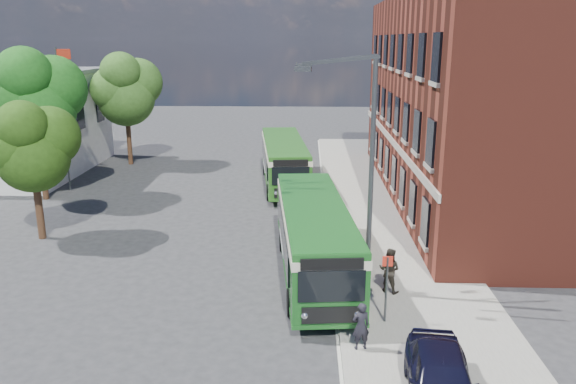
{
  "coord_description": "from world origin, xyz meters",
  "views": [
    {
      "loc": [
        2.9,
        -21.69,
        9.5
      ],
      "look_at": [
        1.96,
        4.97,
        2.2
      ],
      "focal_mm": 35.0,
      "sensor_mm": 36.0,
      "label": 1
    }
  ],
  "objects_px": {
    "parked_car": "(441,379)",
    "bus_front": "(314,232)",
    "street_lamp": "(361,174)",
    "bus_rear": "(284,158)"
  },
  "relations": [
    {
      "from": "street_lamp",
      "to": "bus_front",
      "type": "relative_size",
      "value": 0.8
    },
    {
      "from": "bus_rear",
      "to": "parked_car",
      "type": "distance_m",
      "value": 24.2
    },
    {
      "from": "bus_rear",
      "to": "parked_car",
      "type": "xyz_separation_m",
      "value": [
        5.12,
        -23.63,
        -0.95
      ]
    },
    {
      "from": "bus_rear",
      "to": "parked_car",
      "type": "bearing_deg",
      "value": -77.78
    },
    {
      "from": "street_lamp",
      "to": "parked_car",
      "type": "bearing_deg",
      "value": -76.34
    },
    {
      "from": "parked_car",
      "to": "bus_front",
      "type": "bearing_deg",
      "value": 116.2
    },
    {
      "from": "bus_front",
      "to": "parked_car",
      "type": "xyz_separation_m",
      "value": [
        3.25,
        -8.76,
        -0.95
      ]
    },
    {
      "from": "bus_front",
      "to": "street_lamp",
      "type": "bearing_deg",
      "value": -52.18
    },
    {
      "from": "bus_rear",
      "to": "street_lamp",
      "type": "bearing_deg",
      "value": -78.34
    },
    {
      "from": "street_lamp",
      "to": "bus_rear",
      "type": "distance_m",
      "value": 17.58
    }
  ]
}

